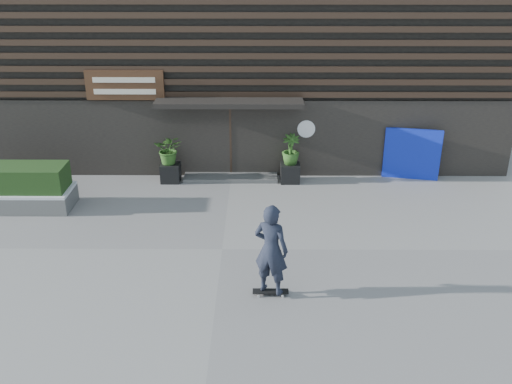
{
  "coord_description": "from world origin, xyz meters",
  "views": [
    {
      "loc": [
        0.93,
        -12.51,
        7.09
      ],
      "look_at": [
        0.84,
        1.05,
        1.1
      ],
      "focal_mm": 40.27,
      "sensor_mm": 36.0,
      "label": 1
    }
  ],
  "objects_px": {
    "skateboarder": "(271,250)",
    "raised_bed": "(12,199)",
    "blue_tarp": "(412,154)",
    "planter_pot_right": "(290,173)",
    "planter_pot_left": "(171,172)"
  },
  "relations": [
    {
      "from": "planter_pot_left",
      "to": "raised_bed",
      "type": "distance_m",
      "value": 4.73
    },
    {
      "from": "skateboarder",
      "to": "raised_bed",
      "type": "bearing_deg",
      "value": 149.15
    },
    {
      "from": "planter_pot_left",
      "to": "raised_bed",
      "type": "relative_size",
      "value": 0.17
    },
    {
      "from": "planter_pot_left",
      "to": "blue_tarp",
      "type": "relative_size",
      "value": 0.34
    },
    {
      "from": "blue_tarp",
      "to": "skateboarder",
      "type": "height_order",
      "value": "skateboarder"
    },
    {
      "from": "raised_bed",
      "to": "blue_tarp",
      "type": "xyz_separation_m",
      "value": [
        11.97,
        2.29,
        0.57
      ]
    },
    {
      "from": "planter_pot_right",
      "to": "skateboarder",
      "type": "relative_size",
      "value": 0.28
    },
    {
      "from": "planter_pot_right",
      "to": "skateboarder",
      "type": "distance_m",
      "value": 6.48
    },
    {
      "from": "blue_tarp",
      "to": "skateboarder",
      "type": "distance_m",
      "value": 8.13
    },
    {
      "from": "planter_pot_right",
      "to": "blue_tarp",
      "type": "xyz_separation_m",
      "value": [
        3.88,
        0.3,
        0.52
      ]
    },
    {
      "from": "planter_pot_left",
      "to": "skateboarder",
      "type": "relative_size",
      "value": 0.28
    },
    {
      "from": "skateboarder",
      "to": "blue_tarp",
      "type": "bearing_deg",
      "value": 55.45
    },
    {
      "from": "blue_tarp",
      "to": "skateboarder",
      "type": "xyz_separation_m",
      "value": [
        -4.61,
        -6.69,
        0.29
      ]
    },
    {
      "from": "planter_pot_left",
      "to": "planter_pot_right",
      "type": "height_order",
      "value": "same"
    },
    {
      "from": "planter_pot_left",
      "to": "raised_bed",
      "type": "xyz_separation_m",
      "value": [
        -4.29,
        -1.99,
        -0.05
      ]
    }
  ]
}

